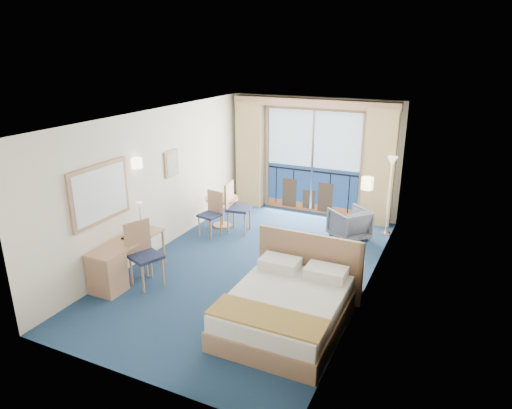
# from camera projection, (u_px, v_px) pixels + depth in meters

# --- Properties ---
(floor) EXTENTS (6.50, 6.50, 0.00)m
(floor) POSITION_uv_depth(u_px,v_px,m) (253.00, 267.00, 8.23)
(floor) COLOR navy
(floor) RESTS_ON ground
(room_walls) EXTENTS (4.04, 6.54, 2.72)m
(room_walls) POSITION_uv_depth(u_px,v_px,m) (253.00, 171.00, 7.64)
(room_walls) COLOR silver
(room_walls) RESTS_ON ground
(balcony_door) EXTENTS (2.36, 0.03, 2.52)m
(balcony_door) POSITION_uv_depth(u_px,v_px,m) (312.00, 165.00, 10.61)
(balcony_door) COLOR navy
(balcony_door) RESTS_ON room_walls
(curtain_left) EXTENTS (0.65, 0.22, 2.55)m
(curtain_left) POSITION_uv_depth(u_px,v_px,m) (250.00, 155.00, 11.05)
(curtain_left) COLOR tan
(curtain_left) RESTS_ON room_walls
(curtain_right) EXTENTS (0.65, 0.22, 2.55)m
(curtain_right) POSITION_uv_depth(u_px,v_px,m) (379.00, 168.00, 9.81)
(curtain_right) COLOR tan
(curtain_right) RESTS_ON room_walls
(pelmet) EXTENTS (3.80, 0.25, 0.18)m
(pelmet) POSITION_uv_depth(u_px,v_px,m) (313.00, 103.00, 10.03)
(pelmet) COLOR tan
(pelmet) RESTS_ON room_walls
(mirror) EXTENTS (0.05, 1.25, 0.95)m
(mirror) POSITION_uv_depth(u_px,v_px,m) (100.00, 194.00, 7.22)
(mirror) COLOR tan
(mirror) RESTS_ON room_walls
(wall_print) EXTENTS (0.04, 0.42, 0.52)m
(wall_print) POSITION_uv_depth(u_px,v_px,m) (172.00, 164.00, 8.87)
(wall_print) COLOR tan
(wall_print) RESTS_ON room_walls
(sconce_left) EXTENTS (0.18, 0.18, 0.18)m
(sconce_left) POSITION_uv_depth(u_px,v_px,m) (137.00, 163.00, 7.88)
(sconce_left) COLOR #FFE9B2
(sconce_left) RESTS_ON room_walls
(sconce_right) EXTENTS (0.18, 0.18, 0.18)m
(sconce_right) POSITION_uv_depth(u_px,v_px,m) (367.00, 183.00, 6.71)
(sconce_right) COLOR #FFE9B2
(sconce_right) RESTS_ON room_walls
(bed) EXTENTS (1.68, 2.00, 1.06)m
(bed) POSITION_uv_depth(u_px,v_px,m) (287.00, 307.00, 6.41)
(bed) COLOR tan
(bed) RESTS_ON ground
(nightstand) EXTENTS (0.41, 0.39, 0.53)m
(nightstand) POSITION_uv_depth(u_px,v_px,m) (348.00, 278.00, 7.26)
(nightstand) COLOR #A87C59
(nightstand) RESTS_ON ground
(phone) EXTENTS (0.20, 0.17, 0.07)m
(phone) POSITION_uv_depth(u_px,v_px,m) (352.00, 261.00, 7.17)
(phone) COLOR beige
(phone) RESTS_ON nightstand
(armchair) EXTENTS (0.98, 0.98, 0.64)m
(armchair) POSITION_uv_depth(u_px,v_px,m) (349.00, 224.00, 9.34)
(armchair) COLOR #41444F
(armchair) RESTS_ON ground
(floor_lamp) EXTENTS (0.23, 0.23, 1.67)m
(floor_lamp) POSITION_uv_depth(u_px,v_px,m) (391.00, 176.00, 9.25)
(floor_lamp) COLOR silver
(floor_lamp) RESTS_ON ground
(desk) EXTENTS (0.51, 1.48, 0.69)m
(desk) POSITION_uv_depth(u_px,v_px,m) (112.00, 267.00, 7.36)
(desk) COLOR tan
(desk) RESTS_ON ground
(desk_chair) EXTENTS (0.61, 0.60, 1.07)m
(desk_chair) POSITION_uv_depth(u_px,v_px,m) (142.00, 250.00, 7.47)
(desk_chair) COLOR #1D2445
(desk_chair) RESTS_ON ground
(folder) EXTENTS (0.36, 0.30, 0.03)m
(folder) POSITION_uv_depth(u_px,v_px,m) (133.00, 237.00, 7.72)
(folder) COLOR black
(folder) RESTS_ON desk
(desk_lamp) EXTENTS (0.13, 0.13, 0.48)m
(desk_lamp) POSITION_uv_depth(u_px,v_px,m) (140.00, 210.00, 7.97)
(desk_lamp) COLOR silver
(desk_lamp) RESTS_ON desk
(round_table) EXTENTS (0.73, 0.73, 0.65)m
(round_table) POSITION_uv_depth(u_px,v_px,m) (222.00, 205.00, 9.94)
(round_table) COLOR tan
(round_table) RESTS_ON ground
(table_chair_a) EXTENTS (0.53, 0.52, 1.07)m
(table_chair_a) POSITION_uv_depth(u_px,v_px,m) (235.00, 204.00, 9.64)
(table_chair_a) COLOR #1D2445
(table_chair_a) RESTS_ON ground
(table_chair_b) EXTENTS (0.46, 0.47, 0.93)m
(table_chair_b) POSITION_uv_depth(u_px,v_px,m) (212.00, 211.00, 9.49)
(table_chair_b) COLOR #1D2445
(table_chair_b) RESTS_ON ground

